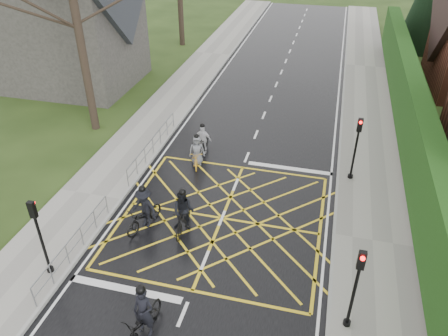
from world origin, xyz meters
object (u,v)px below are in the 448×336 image
at_px(cyclist_lead, 197,154).
at_px(cyclist_front, 202,142).
at_px(cyclist_rear, 144,319).
at_px(cyclist_back, 183,215).
at_px(cyclist_mid, 144,212).

bearing_deg(cyclist_lead, cyclist_front, 75.94).
relative_size(cyclist_rear, cyclist_back, 1.09).
height_order(cyclist_rear, cyclist_mid, cyclist_rear).
bearing_deg(cyclist_rear, cyclist_back, 102.16).
distance_m(cyclist_mid, cyclist_lead, 5.03).
height_order(cyclist_mid, cyclist_lead, cyclist_mid).
relative_size(cyclist_rear, cyclist_mid, 1.01).
xyz_separation_m(cyclist_rear, cyclist_mid, (-1.98, 4.71, 0.06)).
height_order(cyclist_back, cyclist_mid, cyclist_mid).
xyz_separation_m(cyclist_back, cyclist_front, (-1.00, 5.92, -0.12)).
height_order(cyclist_front, cyclist_lead, cyclist_front).
relative_size(cyclist_front, cyclist_lead, 0.94).
bearing_deg(cyclist_back, cyclist_mid, -175.43).
distance_m(cyclist_back, cyclist_front, 6.00).
bearing_deg(cyclist_back, cyclist_lead, 98.61).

